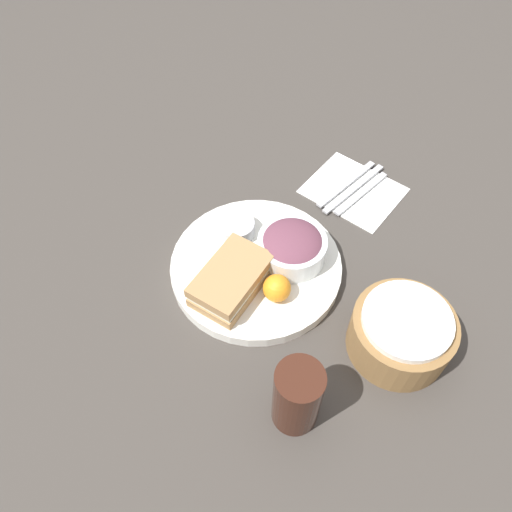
# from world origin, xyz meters

# --- Properties ---
(ground_plane) EXTENTS (4.00, 4.00, 0.00)m
(ground_plane) POSITION_xyz_m (0.00, 0.00, 0.00)
(ground_plane) COLOR #3D3833
(plate) EXTENTS (0.29, 0.29, 0.02)m
(plate) POSITION_xyz_m (0.00, 0.00, 0.01)
(plate) COLOR white
(plate) RESTS_ON ground_plane
(sandwich) EXTENTS (0.14, 0.10, 0.05)m
(sandwich) POSITION_xyz_m (0.06, -0.00, 0.04)
(sandwich) COLOR #A37A4C
(sandwich) RESTS_ON plate
(salad_bowl) EXTENTS (0.12, 0.12, 0.06)m
(salad_bowl) POSITION_xyz_m (-0.05, 0.04, 0.05)
(salad_bowl) COLOR white
(salad_bowl) RESTS_ON plate
(dressing_cup) EXTENTS (0.06, 0.06, 0.03)m
(dressing_cup) POSITION_xyz_m (-0.03, -0.07, 0.04)
(dressing_cup) COLOR #B7B7BC
(dressing_cup) RESTS_ON plate
(orange_wedge) EXTENTS (0.04, 0.04, 0.04)m
(orange_wedge) POSITION_xyz_m (0.03, 0.07, 0.04)
(orange_wedge) COLOR orange
(orange_wedge) RESTS_ON plate
(drink_glass) EXTENTS (0.07, 0.07, 0.13)m
(drink_glass) POSITION_xyz_m (0.16, 0.20, 0.06)
(drink_glass) COLOR #38190F
(drink_glass) RESTS_ON ground_plane
(bread_basket) EXTENTS (0.15, 0.15, 0.09)m
(bread_basket) POSITION_xyz_m (-0.02, 0.26, 0.04)
(bread_basket) COLOR olive
(bread_basket) RESTS_ON ground_plane
(napkin) EXTENTS (0.14, 0.17, 0.00)m
(napkin) POSITION_xyz_m (-0.27, 0.03, 0.00)
(napkin) COLOR white
(napkin) RESTS_ON ground_plane
(fork) EXTENTS (0.17, 0.03, 0.01)m
(fork) POSITION_xyz_m (-0.27, 0.01, 0.01)
(fork) COLOR #B2B2B7
(fork) RESTS_ON napkin
(knife) EXTENTS (0.17, 0.03, 0.01)m
(knife) POSITION_xyz_m (-0.27, 0.03, 0.01)
(knife) COLOR #B2B2B7
(knife) RESTS_ON napkin
(spoon) EXTENTS (0.15, 0.03, 0.01)m
(spoon) POSITION_xyz_m (-0.26, 0.05, 0.01)
(spoon) COLOR #B2B2B7
(spoon) RESTS_ON napkin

